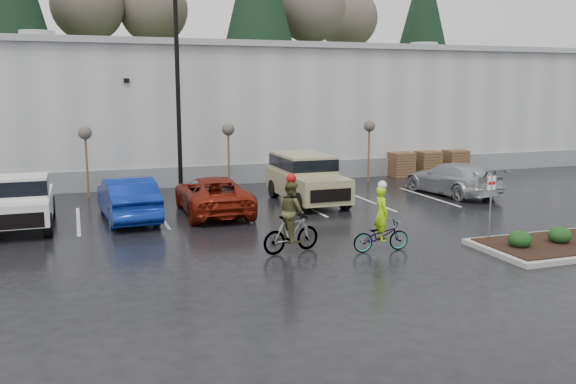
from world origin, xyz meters
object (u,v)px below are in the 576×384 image
object	(u,v)px
sapling_east	(369,129)
fire_lane_sign	(491,200)
pallet_stack_a	(401,164)
cyclist_hivis	(381,229)
car_blue	(128,198)
cyclist_olive	(291,224)
pickup_white	(21,200)
suv_tan	(307,179)
car_far_silver	(452,179)
pallet_stack_c	(455,162)
lamppost	(177,69)
car_red	(213,195)
sapling_mid	(228,133)
sapling_west	(85,137)
pallet_stack_b	(428,163)

from	to	relation	value
sapling_east	fire_lane_sign	world-z (taller)	sapling_east
pallet_stack_a	cyclist_hivis	distance (m)	15.86
car_blue	cyclist_olive	world-z (taller)	cyclist_olive
pickup_white	suv_tan	xyz separation A→B (m)	(11.18, 0.89, 0.05)
car_blue	car_far_silver	distance (m)	14.55
pallet_stack_c	fire_lane_sign	bearing A→B (deg)	-120.72
lamppost	car_red	world-z (taller)	lamppost
pallet_stack_a	car_far_silver	xyz separation A→B (m)	(-0.68, -5.84, 0.07)
pallet_stack_c	car_blue	bearing A→B (deg)	-161.12
pallet_stack_c	pickup_white	world-z (taller)	pickup_white
lamppost	pickup_white	world-z (taller)	lamppost
car_red	pickup_white	bearing A→B (deg)	2.22
pallet_stack_c	pickup_white	size ratio (longest dim) A/B	0.26
sapling_mid	car_red	bearing A→B (deg)	-110.25
fire_lane_sign	car_red	bearing A→B (deg)	134.14
sapling_mid	pallet_stack_a	xyz separation A→B (m)	(10.00, 1.00, -2.05)
sapling_mid	fire_lane_sign	size ratio (longest dim) A/B	1.45
suv_tan	sapling_west	bearing A→B (deg)	152.94
pickup_white	pallet_stack_a	bearing A→B (deg)	18.73
pallet_stack_a	suv_tan	distance (m)	9.45
sapling_east	cyclist_hivis	world-z (taller)	sapling_east
pallet_stack_a	car_far_silver	size ratio (longest dim) A/B	0.26
car_blue	pallet_stack_a	bearing A→B (deg)	-161.22
lamppost	car_far_silver	xyz separation A→B (m)	(11.82, -3.84, -4.94)
pickup_white	sapling_west	bearing A→B (deg)	66.40
sapling_west	pallet_stack_b	bearing A→B (deg)	3.14
pickup_white	car_far_silver	distance (m)	18.19
sapling_mid	sapling_east	world-z (taller)	same
suv_tan	car_far_silver	world-z (taller)	suv_tan
sapling_west	pallet_stack_b	world-z (taller)	sapling_west
lamppost	sapling_west	size ratio (longest dim) A/B	2.88
cyclist_olive	suv_tan	bearing A→B (deg)	-37.15
pallet_stack_a	suv_tan	bearing A→B (deg)	-144.34
sapling_mid	car_red	world-z (taller)	sapling_mid
pallet_stack_b	fire_lane_sign	size ratio (longest dim) A/B	0.61
sapling_west	pallet_stack_c	world-z (taller)	sapling_west
sapling_mid	pallet_stack_a	world-z (taller)	sapling_mid
sapling_mid	fire_lane_sign	distance (m)	13.92
lamppost	cyclist_olive	size ratio (longest dim) A/B	3.84
fire_lane_sign	suv_tan	distance (m)	8.82
car_red	car_far_silver	bearing A→B (deg)	-175.99
cyclist_olive	pallet_stack_b	bearing A→B (deg)	-57.45
pallet_stack_a	pickup_white	distance (m)	19.91
lamppost	car_blue	distance (m)	7.10
pickup_white	car_red	size ratio (longest dim) A/B	0.98
sapling_west	pallet_stack_a	size ratio (longest dim) A/B	2.37
sapling_east	pallet_stack_c	size ratio (longest dim) A/B	2.37
cyclist_olive	sapling_east	bearing A→B (deg)	-48.43
pickup_white	cyclist_olive	size ratio (longest dim) A/B	2.16
sapling_west	pallet_stack_c	xyz separation A→B (m)	(20.00, 1.00, -2.05)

